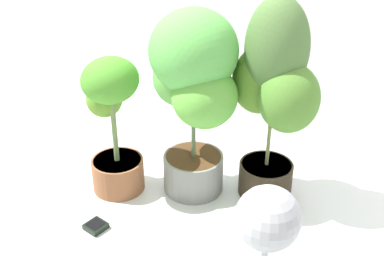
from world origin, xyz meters
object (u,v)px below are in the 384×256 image
at_px(hygrometer_box, 96,226).
at_px(floor_fan, 267,223).
at_px(potted_plant_front_left, 112,119).
at_px(potted_plant_center, 194,84).
at_px(potted_plant_back_right, 274,88).

distance_m(hygrometer_box, floor_fan, 0.77).
xyz_separation_m(potted_plant_front_left, hygrometer_box, (0.17, -0.26, -0.34)).
distance_m(potted_plant_center, floor_fan, 0.69).
relative_size(potted_plant_back_right, floor_fan, 2.17).
bearing_deg(potted_plant_back_right, potted_plant_front_left, -142.67).
xyz_separation_m(potted_plant_front_left, floor_fan, (0.86, -0.06, -0.07)).
bearing_deg(hygrometer_box, potted_plant_front_left, 30.02).
bearing_deg(hygrometer_box, potted_plant_back_right, -31.39).
relative_size(potted_plant_center, hygrometer_box, 10.29).
height_order(hygrometer_box, floor_fan, floor_fan).
distance_m(potted_plant_back_right, hygrometer_box, 0.94).
distance_m(potted_plant_center, hygrometer_box, 0.72).
distance_m(potted_plant_back_right, potted_plant_front_left, 0.71).
relative_size(potted_plant_front_left, potted_plant_center, 0.76).
xyz_separation_m(hygrometer_box, floor_fan, (0.69, 0.20, 0.27)).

